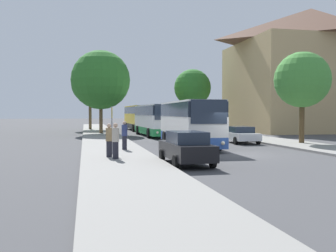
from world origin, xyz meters
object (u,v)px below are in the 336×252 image
bus_stop_sign (112,125)px  pedestrian_walking_back (109,140)px  bus_middle (154,119)px  bus_rear (138,117)px  tree_right_mid (302,80)px  parked_car_right_far (196,127)px  pedestrian_waiting_far (116,141)px  parked_car_left_curb (186,148)px  tree_left_far (90,85)px  bus_front (189,123)px  parked_car_right_near (241,134)px  tree_left_near (101,80)px  tree_right_near (193,88)px  pedestrian_waiting_near (124,135)px

bus_stop_sign → pedestrian_walking_back: bus_stop_sign is taller
bus_middle → bus_rear: bearing=88.3°
pedestrian_walking_back → tree_right_mid: tree_right_mid is taller
parked_car_right_far → bus_stop_sign: 24.85m
pedestrian_waiting_far → parked_car_left_curb: bearing=-104.3°
parked_car_left_curb → bus_stop_sign: bus_stop_sign is taller
bus_middle → tree_left_far: size_ratio=1.30×
pedestrian_walking_back → tree_right_mid: size_ratio=0.25×
tree_left_far → bus_front: bearing=-77.2°
bus_front → parked_car_right_near: 5.77m
pedestrian_waiting_far → tree_left_near: size_ratio=0.19×
bus_front → parked_car_right_near: size_ratio=2.41×
parked_car_right_far → tree_right_near: size_ratio=0.52×
bus_front → tree_right_mid: 9.66m
parked_car_right_near → bus_stop_sign: 13.34m
tree_right_near → pedestrian_walking_back: bearing=-112.7°
bus_stop_sign → tree_left_near: 23.68m
pedestrian_waiting_near → tree_left_near: bearing=-26.6°
bus_middle → tree_left_near: (-5.42, 4.64, 4.47)m
parked_car_left_curb → pedestrian_waiting_near: size_ratio=2.52×
tree_left_far → parked_car_right_near: bearing=-66.3°
bus_middle → tree_right_near: 15.18m
bus_middle → bus_stop_sign: 19.50m
parked_car_left_curb → tree_left_far: size_ratio=0.51×
pedestrian_waiting_near → pedestrian_walking_back: bearing=134.8°
pedestrian_waiting_near → bus_front: bearing=-90.1°
parked_car_left_curb → pedestrian_walking_back: 4.42m
parked_car_right_far → pedestrian_waiting_far: pedestrian_waiting_far is taller
bus_front → tree_right_mid: tree_right_mid is taller
bus_front → bus_stop_sign: (-5.88, -5.00, 0.05)m
pedestrian_waiting_far → tree_right_near: size_ratio=0.21×
bus_middle → parked_car_right_near: bearing=-66.2°
bus_rear → parked_car_right_near: bus_rear is taller
tree_right_mid → bus_stop_sign: bearing=-160.9°
tree_right_near → tree_right_mid: bearing=-86.5°
bus_front → parked_car_left_curb: bus_front is taller
pedestrian_waiting_near → bus_rear: bearing=-37.6°
pedestrian_walking_back → pedestrian_waiting_near: bearing=99.2°
pedestrian_walking_back → tree_right_mid: bearing=50.0°
pedestrian_waiting_near → tree_left_near: tree_left_near is taller
bus_front → pedestrian_waiting_near: bus_front is taller
pedestrian_walking_back → tree_left_near: tree_left_near is taller
pedestrian_waiting_near → tree_left_far: size_ratio=0.20×
pedestrian_walking_back → tree_left_near: size_ratio=0.19×
bus_stop_sign → tree_right_mid: bearing=19.1°
parked_car_right_near → tree_right_near: 24.21m
parked_car_left_curb → pedestrian_walking_back: bearing=140.9°
parked_car_right_far → pedestrian_waiting_far: (-11.29, -24.62, 0.30)m
bus_front → bus_middle: 13.63m
pedestrian_waiting_far → tree_left_far: (-0.75, 36.71, 5.37)m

